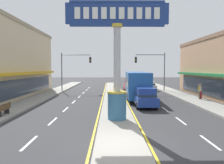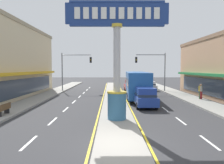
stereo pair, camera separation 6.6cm
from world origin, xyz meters
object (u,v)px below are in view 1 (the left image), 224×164
(pedestrian_near_kerb, at_px, (201,90))
(pedestrian_far_side, at_px, (200,91))
(sedan_mid_left_lane, at_px, (149,86))
(traffic_light_left_side, at_px, (73,65))
(district_sign, at_px, (117,61))
(suv_near_left_lane, at_px, (145,97))
(bus_near_right_lane, at_px, (136,83))
(traffic_light_right_side, at_px, (154,65))
(street_bench, at_px, (4,109))
(suv_far_right_lane, at_px, (131,86))

(pedestrian_near_kerb, distance_m, pedestrian_far_side, 0.08)
(sedan_mid_left_lane, bearing_deg, traffic_light_left_side, -172.09)
(district_sign, distance_m, suv_near_left_lane, 7.13)
(pedestrian_near_kerb, bearing_deg, bus_near_right_lane, 159.14)
(district_sign, height_order, sedan_mid_left_lane, district_sign)
(district_sign, height_order, suv_near_left_lane, district_sign)
(traffic_light_left_side, relative_size, pedestrian_far_side, 3.55)
(district_sign, distance_m, traffic_light_right_side, 20.20)
(street_bench, bearing_deg, sedan_mid_left_lane, 53.66)
(sedan_mid_left_lane, distance_m, pedestrian_near_kerb, 12.31)
(street_bench, distance_m, pedestrian_near_kerb, 20.41)
(street_bench, bearing_deg, bus_near_right_lane, 44.06)
(traffic_light_right_side, distance_m, pedestrian_far_side, 10.60)
(traffic_light_left_side, distance_m, pedestrian_far_side, 19.43)
(bus_near_right_lane, bearing_deg, pedestrian_near_kerb, -20.86)
(traffic_light_left_side, height_order, sedan_mid_left_lane, traffic_light_left_side)
(bus_near_right_lane, xyz_separation_m, street_bench, (-11.47, -11.10, -1.22))
(pedestrian_near_kerb, relative_size, pedestrian_far_side, 1.01)
(district_sign, xyz_separation_m, bus_near_right_lane, (2.89, 12.27, -2.41))
(suv_far_right_lane, relative_size, pedestrian_near_kerb, 2.67)
(street_bench, height_order, pedestrian_near_kerb, pedestrian_near_kerb)
(suv_near_left_lane, distance_m, sedan_mid_left_lane, 15.96)
(pedestrian_near_kerb, bearing_deg, suv_far_right_lane, 126.61)
(suv_near_left_lane, bearing_deg, pedestrian_near_kerb, 28.80)
(suv_near_left_lane, bearing_deg, traffic_light_left_side, 124.06)
(pedestrian_near_kerb, bearing_deg, suv_near_left_lane, -151.20)
(sedan_mid_left_lane, bearing_deg, suv_far_right_lane, -147.57)
(suv_near_left_lane, bearing_deg, pedestrian_far_side, 29.28)
(traffic_light_left_side, relative_size, bus_near_right_lane, 0.55)
(street_bench, bearing_deg, district_sign, -7.81)
(traffic_light_right_side, bearing_deg, suv_far_right_lane, 179.63)
(traffic_light_left_side, height_order, suv_near_left_lane, traffic_light_left_side)
(sedan_mid_left_lane, bearing_deg, street_bench, -126.34)
(district_sign, height_order, traffic_light_right_side, district_sign)
(suv_near_left_lane, bearing_deg, street_bench, -158.76)
(traffic_light_left_side, xyz_separation_m, sedan_mid_left_lane, (12.67, 1.76, -3.46))
(district_sign, relative_size, street_bench, 5.14)
(street_bench, bearing_deg, pedestrian_far_side, 24.43)
(district_sign, height_order, bus_near_right_lane, district_sign)
(bus_near_right_lane, xyz_separation_m, sedan_mid_left_lane, (3.30, 8.97, -1.08))
(traffic_light_left_side, bearing_deg, suv_far_right_lane, -2.04)
(district_sign, height_order, pedestrian_far_side, district_sign)
(traffic_light_left_side, xyz_separation_m, street_bench, (-2.10, -18.31, -3.60))
(bus_near_right_lane, xyz_separation_m, suv_far_right_lane, (0.00, 6.88, -0.88))
(street_bench, xyz_separation_m, pedestrian_near_kerb, (18.60, 8.38, 0.53))
(suv_far_right_lane, relative_size, pedestrian_far_side, 2.69)
(sedan_mid_left_lane, bearing_deg, district_sign, -106.25)
(bus_near_right_lane, height_order, street_bench, bus_near_right_lane)
(traffic_light_left_side, height_order, street_bench, traffic_light_left_side)
(bus_near_right_lane, distance_m, street_bench, 16.00)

